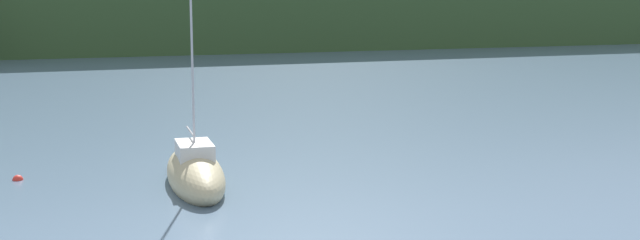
% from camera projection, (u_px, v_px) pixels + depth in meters
% --- Properties ---
extents(sailboat_mid_4, '(2.48, 6.47, 8.53)m').
position_uv_depth(sailboat_mid_4, '(195.00, 173.00, 25.19)').
color(sailboat_mid_4, '#CCBC8E').
rests_on(sailboat_mid_4, ground_plane).
extents(mooring_buoy_near, '(0.36, 0.36, 0.36)m').
position_uv_depth(mooring_buoy_near, '(18.00, 180.00, 26.06)').
color(mooring_buoy_near, red).
rests_on(mooring_buoy_near, ground_plane).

